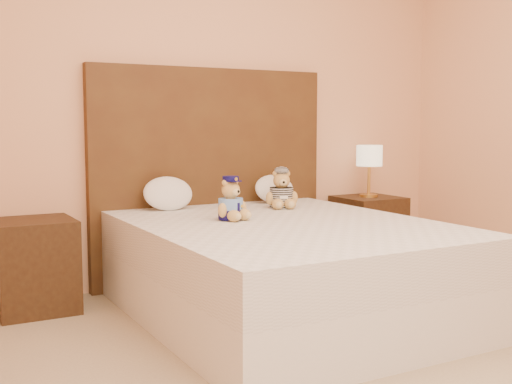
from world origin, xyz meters
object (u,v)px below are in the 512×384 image
lamp (369,158)px  pillow_right (274,187)px  teddy_police (231,198)px  bed (285,269)px  nightstand_left (35,265)px  teddy_prisoner (281,189)px  pillow_left (168,192)px  nightstand_right (368,232)px

lamp → pillow_right: lamp is taller
teddy_police → pillow_right: bearing=26.4°
bed → nightstand_left: size_ratio=3.64×
nightstand_left → teddy_prisoner: size_ratio=2.14×
nightstand_left → teddy_prisoner: 1.63m
teddy_prisoner → pillow_left: bearing=176.3°
lamp → teddy_prisoner: lamp is taller
lamp → teddy_police: (-1.48, -0.57, -0.17)m
pillow_right → bed: bearing=-116.7°
nightstand_left → pillow_right: pillow_right is taller
nightstand_right → pillow_left: (-1.64, 0.03, 0.39)m
nightstand_right → pillow_right: (-0.83, 0.03, 0.38)m
nightstand_right → teddy_police: teddy_police is taller
teddy_police → bed: bearing=-60.8°
nightstand_right → teddy_prisoner: bearing=-165.2°
teddy_police → nightstand_left: bearing=134.4°
nightstand_right → lamp: 0.57m
nightstand_left → lamp: (2.50, 0.00, 0.57)m
nightstand_left → lamp: bearing=0.0°
teddy_prisoner → pillow_left: (-0.70, 0.28, -0.01)m
teddy_police → teddy_prisoner: bearing=14.3°
nightstand_right → teddy_police: 1.64m
nightstand_right → lamp: lamp is taller
nightstand_left → teddy_police: (1.02, -0.57, 0.40)m
lamp → teddy_police: size_ratio=1.57×
nightstand_left → pillow_right: size_ratio=1.78×
nightstand_right → bed: bearing=-147.4°
nightstand_right → teddy_police: (-1.48, -0.57, 0.40)m
nightstand_left → pillow_left: size_ratio=1.63×
lamp → teddy_police: bearing=-159.0°
nightstand_left → teddy_police: teddy_police is taller
bed → pillow_right: size_ratio=6.47×
teddy_police → pillow_right: 0.89m
teddy_police → pillow_left: size_ratio=0.75×
bed → pillow_left: bearing=115.3°
lamp → pillow_right: size_ratio=1.29×
teddy_police → pillow_left: teddy_police is taller
bed → nightstand_left: (-1.25, 0.80, -0.00)m
nightstand_right → pillow_left: pillow_left is taller
pillow_left → lamp: bearing=-1.0°
nightstand_right → nightstand_left: bearing=180.0°
bed → pillow_left: (-0.39, 0.83, 0.39)m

